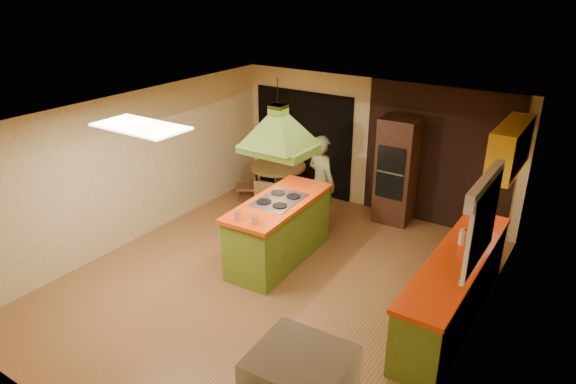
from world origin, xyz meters
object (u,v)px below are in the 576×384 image
Objects in this scene: man at (321,182)px; canister_large at (475,222)px; kitchen_island at (279,230)px; wall_oven at (396,171)px; dining_table at (278,177)px.

canister_large is at bearing -169.92° from man.
canister_large reaches higher than kitchen_island.
man is 1.39m from wall_oven.
canister_large is (2.75, -0.47, 0.17)m from man.
wall_oven reaches higher than dining_table.
kitchen_island is at bearing -114.63° from wall_oven.
canister_large is at bearing -41.76° from wall_oven.
wall_oven is at bearing 140.87° from canister_large.
dining_table is (-1.23, 1.77, 0.05)m from kitchen_island.
dining_table is at bearing -167.95° from wall_oven.
man reaches higher than kitchen_island.
man is at bearing 89.40° from kitchen_island.
wall_oven is (0.94, 2.34, 0.45)m from kitchen_island.
dining_table is (-2.18, -0.57, -0.40)m from wall_oven.
kitchen_island is 2.16m from dining_table.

